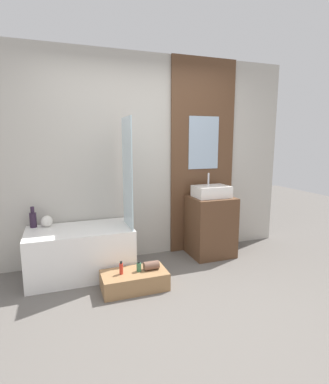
% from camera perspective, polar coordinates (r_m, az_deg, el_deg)
% --- Properties ---
extents(ground_plane, '(12.00, 12.00, 0.00)m').
position_cam_1_polar(ground_plane, '(2.85, 4.49, -22.83)').
color(ground_plane, '#605B56').
extents(wall_tiled_back, '(4.20, 0.06, 2.60)m').
position_cam_1_polar(wall_tiled_back, '(3.89, -4.87, 6.38)').
color(wall_tiled_back, '#B7B2A8').
rests_on(wall_tiled_back, ground_plane).
extents(wall_wood_accent, '(0.93, 0.04, 2.60)m').
position_cam_1_polar(wall_wood_accent, '(4.17, 7.29, 6.70)').
color(wall_wood_accent, brown).
rests_on(wall_wood_accent, ground_plane).
extents(bathtub, '(1.16, 0.65, 0.55)m').
position_cam_1_polar(bathtub, '(3.62, -15.69, -10.89)').
color(bathtub, white).
rests_on(bathtub, ground_plane).
extents(glass_shower_screen, '(0.01, 0.46, 1.24)m').
position_cam_1_polar(glass_shower_screen, '(3.41, -7.08, 3.63)').
color(glass_shower_screen, silver).
rests_on(glass_shower_screen, bathtub).
extents(wooden_step_bench, '(0.68, 0.36, 0.19)m').
position_cam_1_polar(wooden_step_bench, '(3.27, -5.76, -16.39)').
color(wooden_step_bench, '#997047').
rests_on(wooden_step_bench, ground_plane).
extents(vanity_cabinet, '(0.56, 0.51, 0.79)m').
position_cam_1_polar(vanity_cabinet, '(4.08, 8.75, -6.43)').
color(vanity_cabinet, brown).
rests_on(vanity_cabinet, ground_plane).
extents(sink, '(0.45, 0.33, 0.31)m').
position_cam_1_polar(sink, '(3.98, 8.92, 0.12)').
color(sink, white).
rests_on(sink, vanity_cabinet).
extents(vase_tall_dark, '(0.08, 0.08, 0.24)m').
position_cam_1_polar(vase_tall_dark, '(3.74, -23.76, -4.72)').
color(vase_tall_dark, '#2D1E33').
rests_on(vase_tall_dark, bathtub).
extents(vase_round_light, '(0.13, 0.13, 0.13)m').
position_cam_1_polar(vase_round_light, '(3.71, -21.50, -5.20)').
color(vase_round_light, silver).
rests_on(vase_round_light, bathtub).
extents(bottle_soap_primary, '(0.04, 0.04, 0.14)m').
position_cam_1_polar(bottle_soap_primary, '(3.18, -8.25, -14.19)').
color(bottle_soap_primary, red).
rests_on(bottle_soap_primary, wooden_step_bench).
extents(bottle_soap_secondary, '(0.05, 0.05, 0.11)m').
position_cam_1_polar(bottle_soap_secondary, '(3.22, -4.91, -14.01)').
color(bottle_soap_secondary, '#38704C').
rests_on(bottle_soap_secondary, wooden_step_bench).
extents(towel_roll, '(0.16, 0.09, 0.09)m').
position_cam_1_polar(towel_roll, '(3.26, -2.54, -13.79)').
color(towel_roll, brown).
rests_on(towel_roll, wooden_step_bench).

